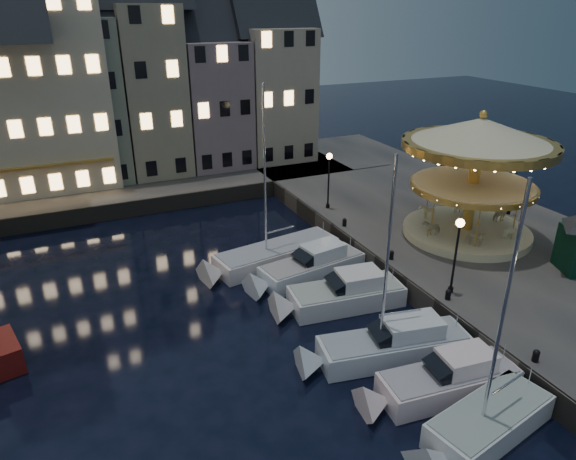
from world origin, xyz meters
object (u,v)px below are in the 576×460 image
bollard_a (536,355)px  carousel (477,156)px  motorboat_b (440,383)px  motorboat_d (339,296)px  bollard_c (391,254)px  motorboat_f (269,257)px  motorboat_c (386,346)px  motorboat_e (307,269)px  streetlamp_c (329,173)px  streetlamp_d (515,178)px  streetlamp_b (457,245)px  motorboat_a (480,428)px  bollard_d (345,222)px  bollard_b (448,294)px

bollard_a → carousel: 14.06m
motorboat_b → motorboat_d: bearing=92.5°
bollard_c → motorboat_b: 10.23m
motorboat_b → bollard_a: bearing=-15.8°
bollard_c → motorboat_f: 7.60m
motorboat_c → motorboat_e: 8.41m
motorboat_d → motorboat_f: size_ratio=0.60×
carousel → streetlamp_c: bearing=126.0°
motorboat_e → motorboat_f: bearing=117.2°
carousel → bollard_a: bearing=-119.7°
streetlamp_d → motorboat_d: 17.07m
streetlamp_b → bollard_a: size_ratio=7.32×
motorboat_c → carousel: size_ratio=1.15×
bollard_c → motorboat_a: motorboat_a is taller
motorboat_e → carousel: 12.65m
streetlamp_c → motorboat_a: size_ratio=0.39×
bollard_d → motorboat_c: 12.76m
carousel → motorboat_f: bearing=163.1°
motorboat_a → motorboat_e: bearing=91.6°
bollard_c → bollard_d: size_ratio=1.00×
bollard_c → carousel: carousel is taller
bollard_b → motorboat_e: bearing=122.9°
streetlamp_b → bollard_c: size_ratio=7.32×
streetlamp_b → motorboat_b: streetlamp_b is taller
streetlamp_d → bollard_c: 12.40m
bollard_b → motorboat_b: bearing=-132.6°
bollard_d → motorboat_b: size_ratio=0.08×
motorboat_d → streetlamp_b: bearing=-31.3°
bollard_c → motorboat_d: motorboat_d is taller
motorboat_a → bollard_b: bearing=58.8°
bollard_d → carousel: 9.43m
bollard_b → bollard_c: bearing=90.0°
bollard_b → motorboat_c: size_ratio=0.05×
motorboat_d → motorboat_f: (-1.55, 6.15, -0.11)m
motorboat_a → motorboat_b: bearing=86.0°
motorboat_c → motorboat_d: (0.30, 4.86, -0.04)m
motorboat_a → motorboat_d: size_ratio=1.48×
motorboat_f → streetlamp_d: bearing=-6.9°
motorboat_e → motorboat_d: bearing=-86.5°
bollard_a → bollard_c: (0.00, 10.50, 0.00)m
bollard_b → motorboat_a: motorboat_a is taller
streetlamp_b → motorboat_c: size_ratio=0.39×
bollard_b → motorboat_d: bearing=141.1°
motorboat_f → motorboat_a: bearing=-84.1°
bollard_b → bollard_d: same height
streetlamp_d → bollard_d: 12.51m
streetlamp_c → bollard_b: bearing=-92.5°
motorboat_a → motorboat_f: size_ratio=0.88×
bollard_c → motorboat_b: motorboat_b is taller
streetlamp_c → motorboat_d: 12.08m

